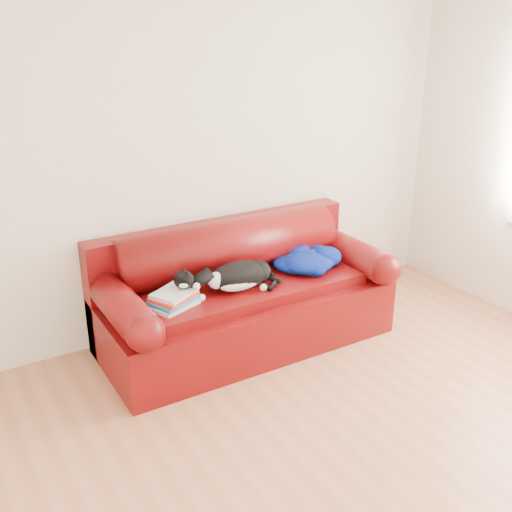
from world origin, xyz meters
The scene contains 7 objects.
ground centered at (0.00, 0.00, 0.00)m, with size 4.50×4.50×0.00m, color #965C3C.
room_shell centered at (0.12, 0.02, 1.67)m, with size 4.52×4.02×2.61m.
sofa_base centered at (0.13, 1.49, 0.24)m, with size 2.10×0.90×0.50m.
sofa_back centered at (0.13, 1.74, 0.54)m, with size 2.10×1.01×0.88m.
book_stack centered at (-0.48, 1.39, 0.55)m, with size 0.36×0.32×0.10m.
cat centered at (0.02, 1.40, 0.59)m, with size 0.66×0.30×0.24m.
blanket centered at (0.64, 1.44, 0.57)m, with size 0.57×0.46×0.16m.
Camera 1 is at (-1.83, -1.92, 2.25)m, focal length 42.00 mm.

